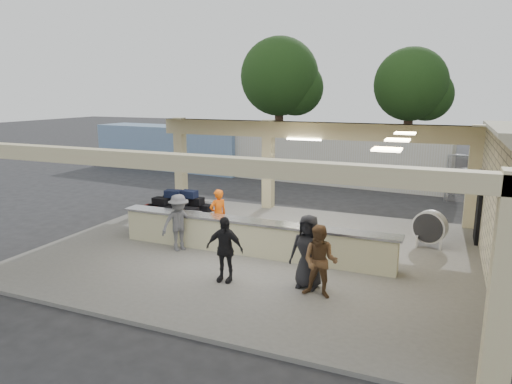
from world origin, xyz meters
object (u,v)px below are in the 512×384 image
at_px(passenger_a, 320,262).
at_px(car_white_a, 507,177).
at_px(baggage_handler, 218,215).
at_px(luggage_cart, 178,208).
at_px(passenger_c, 179,223).
at_px(passenger_d, 308,251).
at_px(drum_fan, 430,227).
at_px(container_white, 321,154).
at_px(passenger_b, 224,249).
at_px(baggage_counter, 250,237).
at_px(car_dark, 463,169).
at_px(container_blue, 172,147).

bearing_deg(passenger_a, car_white_a, 71.42).
xyz_separation_m(baggage_handler, car_white_a, (9.11, 12.19, -0.25)).
xyz_separation_m(luggage_cart, passenger_c, (1.19, -1.84, 0.11)).
xyz_separation_m(passenger_a, car_white_a, (5.16, 14.95, -0.28)).
distance_m(passenger_a, passenger_d, 0.57).
bearing_deg(passenger_c, baggage_handler, 10.72).
xyz_separation_m(drum_fan, passenger_d, (-2.50, -4.17, 0.29)).
bearing_deg(container_white, passenger_b, -79.72).
xyz_separation_m(luggage_cart, container_white, (2.05, 10.74, 0.58)).
xyz_separation_m(baggage_counter, car_dark, (5.78, 14.59, 0.09)).
distance_m(baggage_counter, baggage_handler, 1.67).
xyz_separation_m(luggage_cart, baggage_handler, (1.78, -0.54, 0.08)).
distance_m(car_dark, container_white, 7.41).
relative_size(luggage_cart, passenger_c, 1.44).
bearing_deg(car_white_a, baggage_counter, 165.54).
height_order(passenger_b, passenger_c, passenger_c).
bearing_deg(container_blue, car_white_a, 6.89).
bearing_deg(drum_fan, car_white_a, 91.04).
relative_size(baggage_handler, passenger_b, 0.99).
xyz_separation_m(baggage_handler, container_white, (0.27, 11.28, 0.50)).
bearing_deg(luggage_cart, passenger_a, -35.76).
bearing_deg(baggage_counter, passenger_c, -166.07).
relative_size(baggage_counter, car_dark, 2.01).
relative_size(luggage_cart, passenger_a, 1.44).
relative_size(passenger_c, container_white, 0.13).
relative_size(baggage_handler, passenger_c, 0.97).
distance_m(luggage_cart, drum_fan, 7.93).
bearing_deg(car_dark, drum_fan, -166.57).
height_order(car_white_a, container_white, container_white).
bearing_deg(passenger_a, container_blue, 132.74).
height_order(passenger_c, car_white_a, passenger_c).
bearing_deg(passenger_c, passenger_b, -88.84).
xyz_separation_m(luggage_cart, container_blue, (-7.40, 11.15, 0.48)).
height_order(luggage_cart, passenger_a, passenger_a).
bearing_deg(baggage_counter, container_white, 95.47).
distance_m(baggage_counter, passenger_b, 2.00).
distance_m(luggage_cart, passenger_a, 6.60).
relative_size(baggage_counter, baggage_handler, 5.16).
height_order(luggage_cart, container_blue, container_blue).
xyz_separation_m(passenger_b, passenger_c, (-2.19, 1.47, 0.02)).
xyz_separation_m(drum_fan, car_dark, (1.15, 11.98, -0.00)).
bearing_deg(passenger_d, baggage_counter, 147.63).
xyz_separation_m(baggage_handler, passenger_b, (1.60, -2.77, 0.01)).
distance_m(container_white, container_blue, 9.46).
bearing_deg(passenger_c, car_dark, 7.75).
xyz_separation_m(passenger_b, car_white_a, (7.51, 14.96, -0.26)).
height_order(passenger_a, car_white_a, passenger_a).
relative_size(passenger_a, passenger_c, 1.00).
bearing_deg(passenger_a, drum_fan, 65.74).
xyz_separation_m(passenger_b, car_dark, (5.61, 16.56, -0.22)).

